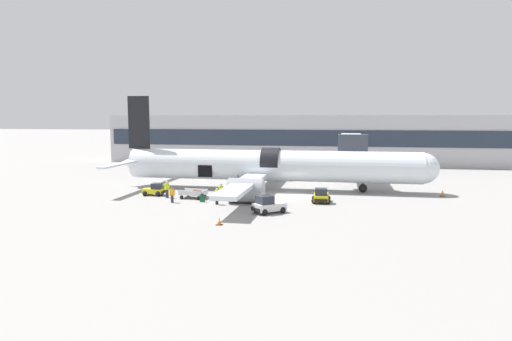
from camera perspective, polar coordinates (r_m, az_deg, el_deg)
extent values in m
plane|color=gray|center=(50.46, 4.22, -3.10)|extent=(500.00, 500.00, 0.00)
cube|color=#B2B2B7|center=(86.57, 6.94, 3.90)|extent=(76.14, 10.60, 8.90)
cube|color=#232D3D|center=(81.20, 6.70, 4.04)|extent=(74.62, 0.16, 2.85)
cylinder|color=#4C4C51|center=(61.18, 11.79, 0.20)|extent=(0.60, 0.60, 3.60)
cube|color=silver|center=(60.92, 11.86, 3.13)|extent=(2.66, 12.38, 2.66)
cube|color=#333842|center=(55.34, 11.98, 2.78)|extent=(3.46, 1.60, 3.20)
cylinder|color=silver|center=(53.71, 1.88, 0.64)|extent=(34.30, 3.59, 3.59)
sphere|color=silver|center=(53.89, 20.22, 0.25)|extent=(3.41, 3.41, 3.41)
cone|color=silver|center=(58.77, -14.89, 0.93)|extent=(4.13, 3.31, 3.31)
cylinder|color=black|center=(53.64, 1.88, 0.97)|extent=(2.06, 3.60, 3.60)
cube|color=black|center=(58.21, -14.44, 5.84)|extent=(2.70, 0.28, 6.44)
cube|color=silver|center=(54.31, -16.45, 0.81)|extent=(0.97, 9.34, 0.20)
cube|color=silver|center=(62.73, -12.59, 1.68)|extent=(0.97, 9.34, 0.20)
cube|color=silver|center=(45.41, -1.52, -1.73)|extent=(2.31, 16.67, 0.40)
cube|color=silver|center=(62.74, 1.86, 0.60)|extent=(2.31, 16.67, 0.40)
cylinder|color=gray|center=(45.54, -1.25, -2.52)|extent=(3.52, 2.48, 2.48)
cylinder|color=gray|center=(62.71, 2.03, 0.00)|extent=(3.52, 2.48, 2.48)
cube|color=black|center=(53.72, -6.39, -0.08)|extent=(1.70, 0.12, 1.40)
cylinder|color=#56565B|center=(53.37, 13.24, -1.37)|extent=(0.22, 0.22, 1.52)
sphere|color=black|center=(53.48, 13.22, -2.18)|extent=(0.97, 0.97, 0.97)
cylinder|color=#56565B|center=(52.11, -2.27, -1.39)|extent=(0.22, 0.22, 1.52)
sphere|color=black|center=(52.22, -2.27, -2.21)|extent=(0.97, 0.97, 0.97)
cylinder|color=#56565B|center=(56.95, -1.16, -0.70)|extent=(0.22, 0.22, 1.52)
sphere|color=black|center=(57.05, -1.16, -1.46)|extent=(0.97, 0.97, 0.97)
cube|color=yellow|center=(51.39, -12.70, -2.51)|extent=(2.24, 1.23, 0.51)
cube|color=#232833|center=(51.16, -12.31, -1.91)|extent=(1.01, 1.03, 0.61)
cube|color=black|center=(50.98, -11.49, -2.67)|extent=(0.13, 1.08, 0.25)
sphere|color=black|center=(50.62, -12.14, -2.88)|extent=(0.56, 0.56, 0.56)
sphere|color=black|center=(51.67, -11.67, -2.67)|extent=(0.56, 0.56, 0.56)
sphere|color=black|center=(51.20, -13.72, -2.81)|extent=(0.56, 0.56, 0.56)
sphere|color=black|center=(52.24, -13.22, -2.61)|extent=(0.56, 0.56, 0.56)
cube|color=silver|center=(41.06, 1.68, -4.54)|extent=(3.13, 3.02, 0.65)
cube|color=#232833|center=(40.67, 1.10, -3.66)|extent=(1.82, 1.82, 0.72)
cube|color=black|center=(40.33, -0.07, -4.93)|extent=(1.01, 1.12, 0.32)
sphere|color=black|center=(41.23, 0.00, -4.89)|extent=(0.56, 0.56, 0.56)
sphere|color=black|center=(40.00, 1.09, -5.25)|extent=(0.56, 0.56, 0.56)
sphere|color=black|center=(42.23, 2.24, -4.62)|extent=(0.56, 0.56, 0.56)
sphere|color=black|center=(41.03, 3.36, -4.96)|extent=(0.56, 0.56, 0.56)
cube|color=yellow|center=(46.54, 8.14, -3.31)|extent=(1.52, 2.68, 0.59)
cube|color=#232833|center=(45.98, 8.15, -2.64)|extent=(1.26, 1.22, 0.67)
cube|color=black|center=(45.22, 8.12, -3.75)|extent=(1.29, 0.16, 0.29)
sphere|color=black|center=(45.72, 7.27, -3.80)|extent=(0.56, 0.56, 0.56)
sphere|color=black|center=(45.71, 8.98, -3.83)|extent=(0.56, 0.56, 0.56)
sphere|color=black|center=(47.47, 7.32, -3.41)|extent=(0.56, 0.56, 0.56)
sphere|color=black|center=(47.47, 8.97, -3.44)|extent=(0.56, 0.56, 0.56)
cube|color=silver|center=(48.90, -7.86, -2.95)|extent=(2.84, 1.98, 0.05)
cube|color=silver|center=(48.37, -6.41, -2.73)|extent=(0.19, 1.78, 0.46)
cube|color=silver|center=(48.07, -8.26, -2.81)|extent=(2.66, 0.25, 0.46)
cube|color=silver|center=(49.64, -7.48, -2.50)|extent=(2.66, 0.25, 0.46)
cube|color=#333338|center=(48.27, -5.87, -3.26)|extent=(0.90, 0.14, 0.06)
sphere|color=black|center=(47.77, -7.21, -3.44)|extent=(0.40, 0.40, 0.40)
sphere|color=black|center=(49.40, -6.44, -3.09)|extent=(0.40, 0.40, 0.40)
sphere|color=black|center=(48.50, -9.30, -3.32)|extent=(0.40, 0.40, 0.40)
sphere|color=black|center=(50.11, -8.47, -2.99)|extent=(0.40, 0.40, 0.40)
cube|color=olive|center=(49.02, -7.66, -2.64)|extent=(0.44, 0.33, 0.43)
cube|color=#721951|center=(48.64, -7.12, -2.74)|extent=(0.49, 0.27, 0.37)
cylinder|color=#2D2D33|center=(49.56, -11.06, -2.86)|extent=(0.38, 0.38, 0.89)
cylinder|color=#B7E019|center=(49.44, -11.08, -1.95)|extent=(0.49, 0.49, 0.70)
sphere|color=beige|center=(49.37, -11.09, -1.40)|extent=(0.25, 0.25, 0.25)
cylinder|color=#B7E019|center=(49.58, -11.32, -2.02)|extent=(0.16, 0.16, 0.64)
cylinder|color=#B7E019|center=(49.31, -10.83, -2.05)|extent=(0.16, 0.16, 0.64)
cylinder|color=#2D2D33|center=(46.71, -10.43, -3.51)|extent=(0.38, 0.38, 0.76)
cylinder|color=orange|center=(46.59, -10.45, -2.68)|extent=(0.49, 0.49, 0.60)
sphere|color=brown|center=(46.53, -10.46, -2.19)|extent=(0.21, 0.21, 0.21)
cylinder|color=orange|center=(46.56, -10.70, -2.78)|extent=(0.16, 0.16, 0.55)
cylinder|color=orange|center=(46.64, -10.19, -2.75)|extent=(0.16, 0.16, 0.55)
cylinder|color=black|center=(45.09, -4.91, -3.76)|extent=(0.36, 0.36, 0.80)
cylinder|color=#CCE523|center=(44.97, -4.92, -2.87)|extent=(0.46, 0.46, 0.63)
sphere|color=beige|center=(44.90, -4.93, -2.33)|extent=(0.22, 0.22, 0.22)
cylinder|color=#CCE523|center=(44.79, -5.07, -2.99)|extent=(0.15, 0.15, 0.58)
cylinder|color=#CCE523|center=(45.17, -4.77, -2.91)|extent=(0.15, 0.15, 0.58)
cylinder|color=#1E2338|center=(47.76, -4.36, -3.16)|extent=(0.35, 0.35, 0.81)
cylinder|color=#B7E019|center=(47.64, -4.37, -2.30)|extent=(0.45, 0.45, 0.64)
sphere|color=#9E7556|center=(47.58, -4.37, -1.79)|extent=(0.22, 0.22, 0.22)
cylinder|color=#B7E019|center=(47.64, -4.09, -2.38)|extent=(0.14, 0.14, 0.59)
cylinder|color=#B7E019|center=(47.67, -4.64, -2.38)|extent=(0.14, 0.14, 0.59)
cube|color=#14472D|center=(46.59, -6.73, -3.48)|extent=(0.52, 0.29, 0.73)
cube|color=black|center=(46.52, -6.74, -2.97)|extent=(0.32, 0.09, 0.12)
cube|color=black|center=(53.57, 22.27, -2.99)|extent=(0.53, 0.53, 0.03)
cone|color=orange|center=(53.51, 22.29, -2.63)|extent=(0.40, 0.40, 0.72)
cylinder|color=white|center=(53.51, 22.29, -2.59)|extent=(0.23, 0.23, 0.09)
cube|color=black|center=(36.75, -4.61, -6.76)|extent=(0.51, 0.51, 0.03)
cone|color=orange|center=(36.68, -4.61, -6.32)|extent=(0.37, 0.37, 0.61)
cylinder|color=white|center=(36.68, -4.62, -6.28)|extent=(0.22, 0.22, 0.07)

